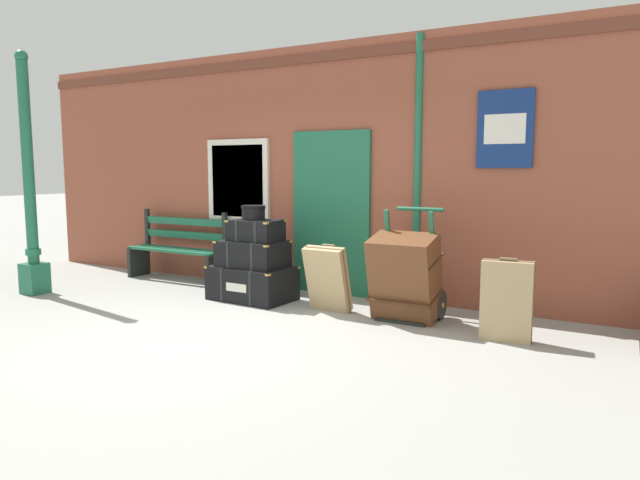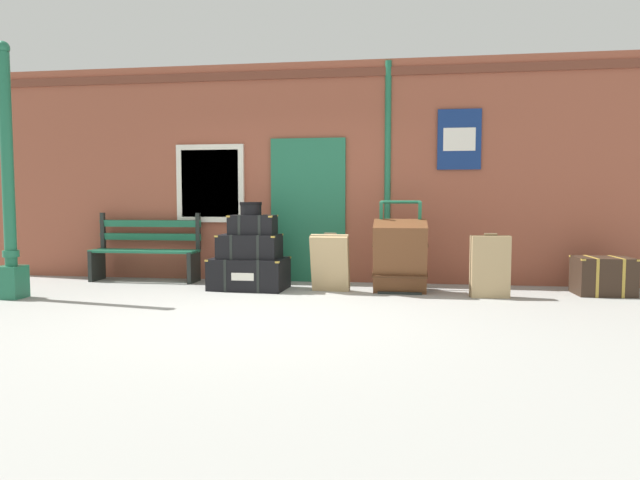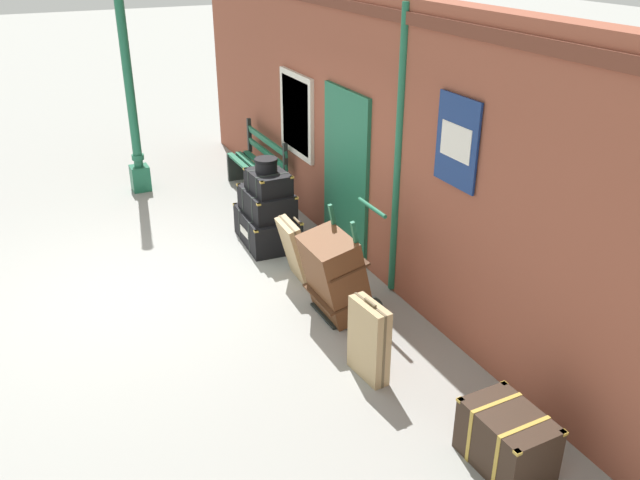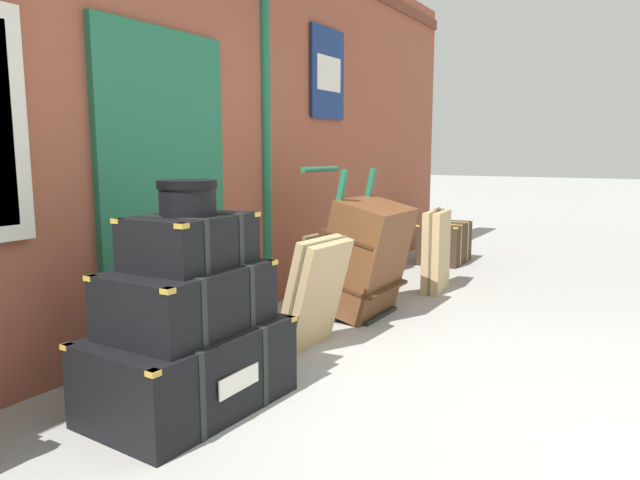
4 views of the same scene
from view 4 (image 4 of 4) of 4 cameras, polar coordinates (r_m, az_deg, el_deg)
name	(u,v)px [view 4 (image 4 of 4)]	position (r m, az deg, el deg)	size (l,w,h in m)	color
ground_plane	(540,436)	(3.05, 20.74, -17.48)	(60.00, 60.00, 0.00)	gray
brick_facade	(135,108)	(4.06, -17.68, 12.21)	(10.40, 0.35, 3.20)	brown
steamer_trunk_base	(189,369)	(3.14, -12.66, -12.17)	(1.04, 0.70, 0.43)	black
steamer_trunk_middle	(188,298)	(3.04, -12.76, -5.57)	(0.81, 0.55, 0.33)	black
steamer_trunk_top	(190,240)	(3.02, -12.57, -0.04)	(0.62, 0.47, 0.27)	black
round_hatbox	(188,195)	(2.97, -12.83, 4.30)	(0.30, 0.30, 0.18)	black
porters_trolley	(346,280)	(4.80, 2.59, -3.94)	(0.71, 0.60, 1.20)	black
large_brown_trunk	(366,257)	(4.69, 4.49, -1.70)	(0.70, 0.63, 0.96)	brown
suitcase_beige	(436,251)	(5.63, 11.29, -1.10)	(0.48, 0.21, 0.80)	tan
suitcase_olive	(314,293)	(3.90, -0.55, -5.25)	(0.51, 0.35, 0.78)	tan
corner_trunk	(444,243)	(7.14, 12.08, -0.25)	(0.70, 0.51, 0.49)	#332319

